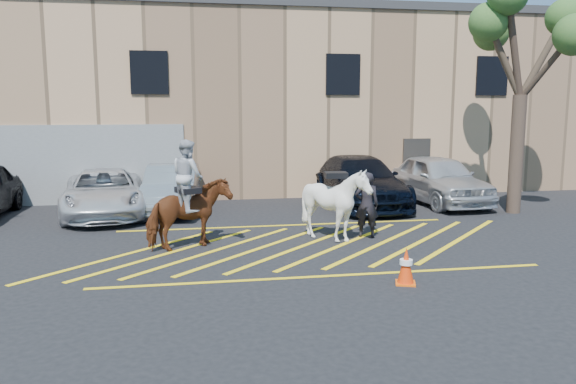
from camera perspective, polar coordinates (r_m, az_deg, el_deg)
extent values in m
plane|color=black|center=(14.27, 1.19, -5.26)|extent=(90.00, 90.00, 0.00)
imported|color=silver|center=(18.69, -18.18, -0.06)|extent=(3.05, 5.51, 1.46)
imported|color=gray|center=(18.88, -11.71, 0.37)|extent=(1.98, 4.73, 1.52)
imported|color=black|center=(19.80, 7.28, 1.11)|extent=(2.37, 5.81, 1.69)
imported|color=silver|center=(20.69, 15.05, 1.27)|extent=(2.36, 5.20, 1.73)
imported|color=black|center=(14.94, 8.00, -1.29)|extent=(0.72, 0.57, 1.74)
cube|color=tan|center=(25.72, -4.04, 8.84)|extent=(32.00, 10.00, 7.00)
cube|color=#2D2D30|center=(25.98, -4.13, 16.92)|extent=(32.20, 10.20, 0.30)
cube|color=black|center=(20.61, -13.92, 11.70)|extent=(1.30, 0.08, 1.50)
cube|color=black|center=(21.34, 5.60, 11.80)|extent=(1.30, 0.08, 1.50)
cube|color=black|center=(23.66, 20.01, 11.02)|extent=(1.30, 0.08, 1.50)
cube|color=#38332D|center=(22.43, 12.88, 2.52)|extent=(1.10, 0.08, 2.20)
cube|color=yellow|center=(13.80, -16.02, -6.07)|extent=(4.20, 4.20, 0.01)
cube|color=yellow|center=(13.73, -11.64, -5.98)|extent=(4.20, 4.20, 0.01)
cube|color=yellow|center=(13.73, -7.23, -5.86)|extent=(4.20, 4.20, 0.01)
cube|color=yellow|center=(13.82, -2.86, -5.71)|extent=(4.20, 4.20, 0.01)
cube|color=yellow|center=(13.98, 1.43, -5.53)|extent=(4.20, 4.20, 0.01)
cube|color=yellow|center=(14.22, 5.60, -5.32)|extent=(4.20, 4.20, 0.01)
cube|color=yellow|center=(14.53, 9.61, -5.10)|extent=(4.20, 4.20, 0.01)
cube|color=yellow|center=(14.91, 13.43, -4.86)|extent=(4.20, 4.20, 0.01)
cube|color=yellow|center=(15.36, 17.04, -4.61)|extent=(4.20, 4.20, 0.01)
cube|color=yellow|center=(16.37, -0.30, -3.40)|extent=(9.50, 0.12, 0.01)
cube|color=yellow|center=(11.63, 3.90, -8.51)|extent=(9.50, 0.12, 0.01)
imported|color=brown|center=(13.81, -10.05, -2.24)|extent=(2.22, 1.73, 1.71)
imported|color=#ABADB6|center=(13.66, -10.16, 1.66)|extent=(0.97, 1.05, 1.74)
cube|color=black|center=(13.71, -10.12, 0.20)|extent=(0.66, 0.71, 0.14)
imported|color=silver|center=(14.41, 4.85, -1.23)|extent=(1.69, 1.87, 1.93)
cube|color=black|center=(14.30, 4.89, 1.74)|extent=(0.60, 0.50, 0.14)
cube|color=#F6570A|center=(11.38, 11.84, -9.04)|extent=(0.48, 0.48, 0.03)
cone|color=red|center=(11.28, 11.90, -7.27)|extent=(0.32, 0.32, 0.70)
cylinder|color=white|center=(11.26, 11.91, -6.97)|extent=(0.25, 0.25, 0.10)
cylinder|color=#4C392E|center=(19.53, 22.20, 3.55)|extent=(0.44, 0.44, 3.80)
cylinder|color=#403627|center=(20.07, 24.44, 12.33)|extent=(1.76, 0.51, 2.68)
cylinder|color=#453A2A|center=(20.21, 21.18, 12.01)|extent=(0.33, 1.88, 2.34)
cylinder|color=#4C3E2E|center=(19.20, 21.14, 12.35)|extent=(1.40, 0.20, 2.39)
cylinder|color=#47342B|center=(19.08, 24.73, 11.39)|extent=(0.78, 1.62, 1.96)
cylinder|color=#49382C|center=(19.07, 21.99, 13.40)|extent=(1.16, 0.77, 3.11)
sphere|color=#42632A|center=(20.76, 26.30, 15.61)|extent=(1.20, 1.20, 1.20)
sphere|color=#4B7231|center=(21.01, 19.93, 14.95)|extent=(1.20, 1.20, 1.20)
sphere|color=#45692D|center=(19.02, 19.70, 15.94)|extent=(1.20, 1.20, 1.20)
sphere|color=#446129|center=(18.76, 27.09, 14.03)|extent=(1.20, 1.20, 1.20)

